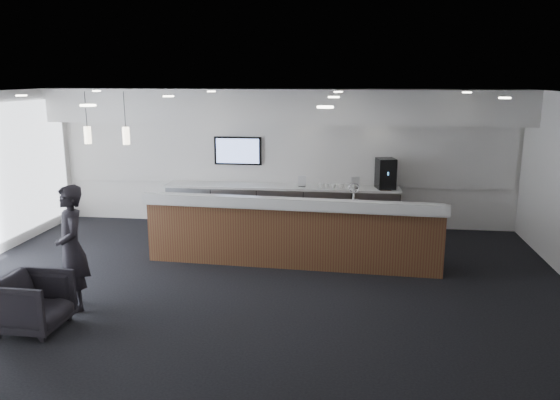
# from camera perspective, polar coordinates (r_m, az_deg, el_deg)

# --- Properties ---
(ground) EXTENTS (10.00, 10.00, 0.00)m
(ground) POSITION_cam_1_polar(r_m,az_deg,el_deg) (8.58, -2.95, -9.51)
(ground) COLOR black
(ground) RESTS_ON ground
(ceiling) EXTENTS (10.00, 8.00, 0.02)m
(ceiling) POSITION_cam_1_polar(r_m,az_deg,el_deg) (7.94, -3.21, 10.95)
(ceiling) COLOR black
(ceiling) RESTS_ON back_wall
(back_wall) EXTENTS (10.00, 0.02, 3.00)m
(back_wall) POSITION_cam_1_polar(r_m,az_deg,el_deg) (12.02, 0.37, 4.44)
(back_wall) COLOR white
(back_wall) RESTS_ON ground
(soffit_bulkhead) EXTENTS (10.00, 0.90, 0.70)m
(soffit_bulkhead) POSITION_cam_1_polar(r_m,az_deg,el_deg) (11.46, 0.10, 9.80)
(soffit_bulkhead) COLOR silver
(soffit_bulkhead) RESTS_ON back_wall
(alcove_panel) EXTENTS (9.80, 0.06, 1.40)m
(alcove_panel) POSITION_cam_1_polar(r_m,az_deg,el_deg) (11.98, 0.35, 4.89)
(alcove_panel) COLOR silver
(alcove_panel) RESTS_ON back_wall
(back_credenza) EXTENTS (5.06, 0.66, 0.95)m
(back_credenza) POSITION_cam_1_polar(r_m,az_deg,el_deg) (11.86, 0.15, -0.71)
(back_credenza) COLOR gray
(back_credenza) RESTS_ON ground
(wall_tv) EXTENTS (1.05, 0.08, 0.62)m
(wall_tv) POSITION_cam_1_polar(r_m,az_deg,el_deg) (12.07, -4.42, 5.15)
(wall_tv) COLOR black
(wall_tv) RESTS_ON back_wall
(pendant_left) EXTENTS (0.12, 0.12, 0.30)m
(pendant_left) POSITION_cam_1_polar(r_m,az_deg,el_deg) (9.48, -16.74, 6.19)
(pendant_left) COLOR #FFEBC6
(pendant_left) RESTS_ON ceiling
(pendant_right) EXTENTS (0.12, 0.12, 0.30)m
(pendant_right) POSITION_cam_1_polar(r_m,az_deg,el_deg) (9.78, -20.51, 6.11)
(pendant_right) COLOR #FFEBC6
(pendant_right) RESTS_ON ceiling
(ceiling_can_lights) EXTENTS (7.00, 5.00, 0.02)m
(ceiling_can_lights) POSITION_cam_1_polar(r_m,az_deg,el_deg) (7.94, -3.21, 10.73)
(ceiling_can_lights) COLOR white
(ceiling_can_lights) RESTS_ON ceiling
(service_counter) EXTENTS (5.24, 1.13, 1.49)m
(service_counter) POSITION_cam_1_polar(r_m,az_deg,el_deg) (9.63, 1.32, -3.34)
(service_counter) COLOR #51291B
(service_counter) RESTS_ON ground
(coffee_machine) EXTENTS (0.44, 0.52, 0.63)m
(coffee_machine) POSITION_cam_1_polar(r_m,az_deg,el_deg) (11.62, 10.98, 2.73)
(coffee_machine) COLOR black
(coffee_machine) RESTS_ON back_credenza
(info_sign_left) EXTENTS (0.17, 0.03, 0.24)m
(info_sign_left) POSITION_cam_1_polar(r_m,az_deg,el_deg) (11.63, 2.32, 1.98)
(info_sign_left) COLOR silver
(info_sign_left) RESTS_ON back_credenza
(info_sign_right) EXTENTS (0.18, 0.08, 0.25)m
(info_sign_right) POSITION_cam_1_polar(r_m,az_deg,el_deg) (11.54, 7.86, 1.81)
(info_sign_right) COLOR silver
(info_sign_right) RESTS_ON back_credenza
(armchair) EXTENTS (0.84, 0.82, 0.75)m
(armchair) POSITION_cam_1_polar(r_m,az_deg,el_deg) (7.92, -24.39, -9.74)
(armchair) COLOR black
(armchair) RESTS_ON ground
(lounge_guest) EXTENTS (0.73, 0.78, 1.79)m
(lounge_guest) POSITION_cam_1_polar(r_m,az_deg,el_deg) (8.24, -20.94, -4.71)
(lounge_guest) COLOR black
(lounge_guest) RESTS_ON ground
(cup_0) EXTENTS (0.10, 0.10, 0.09)m
(cup_0) POSITION_cam_1_polar(r_m,az_deg,el_deg) (11.55, 7.74, 1.44)
(cup_0) COLOR white
(cup_0) RESTS_ON back_credenza
(cup_1) EXTENTS (0.14, 0.14, 0.09)m
(cup_1) POSITION_cam_1_polar(r_m,az_deg,el_deg) (11.55, 7.05, 1.46)
(cup_1) COLOR white
(cup_1) RESTS_ON back_credenza
(cup_2) EXTENTS (0.12, 0.12, 0.09)m
(cup_2) POSITION_cam_1_polar(r_m,az_deg,el_deg) (11.55, 6.35, 1.48)
(cup_2) COLOR white
(cup_2) RESTS_ON back_credenza
(cup_3) EXTENTS (0.13, 0.13, 0.09)m
(cup_3) POSITION_cam_1_polar(r_m,az_deg,el_deg) (11.55, 5.66, 1.50)
(cup_3) COLOR white
(cup_3) RESTS_ON back_credenza
(cup_4) EXTENTS (0.14, 0.14, 0.09)m
(cup_4) POSITION_cam_1_polar(r_m,az_deg,el_deg) (11.56, 4.96, 1.52)
(cup_4) COLOR white
(cup_4) RESTS_ON back_credenza
(cup_5) EXTENTS (0.11, 0.11, 0.09)m
(cup_5) POSITION_cam_1_polar(r_m,az_deg,el_deg) (11.56, 4.27, 1.53)
(cup_5) COLOR white
(cup_5) RESTS_ON back_credenza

